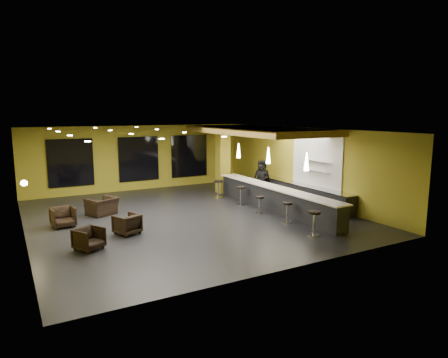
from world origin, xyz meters
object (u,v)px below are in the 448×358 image
armchair_b (127,224)px  bar_stool_0 (314,220)px  staff_c (262,178)px  armchair_d (102,206)px  pendant_1 (268,155)px  staff_b (262,180)px  prep_counter (303,194)px  pendant_0 (307,162)px  bar_counter (274,199)px  bar_stool_3 (241,193)px  bar_stool_1 (287,210)px  column (223,160)px  armchair_a (89,239)px  staff_a (261,181)px  bar_stool_4 (218,187)px  armchair_c (63,217)px  bar_stool_2 (259,203)px  pendant_2 (239,151)px

armchair_b → bar_stool_0: bar_stool_0 is taller
staff_c → armchair_d: staff_c is taller
pendant_1 → staff_b: (1.47, 2.54, -1.57)m
prep_counter → pendant_0: pendant_0 is taller
bar_counter → prep_counter: (2.00, 0.50, -0.07)m
staff_b → bar_stool_3: size_ratio=1.82×
prep_counter → bar_stool_1: 3.52m
column → armchair_a: column is taller
pendant_0 → staff_a: (0.98, 4.42, -1.52)m
bar_counter → armchair_a: 8.07m
staff_a → armchair_a: staff_a is taller
bar_stool_1 → bar_stool_4: (-0.16, 5.29, 0.04)m
staff_a → bar_stool_1: 4.52m
column → armchair_c: bearing=-161.2°
bar_counter → column: size_ratio=2.29×
staff_a → armchair_a: size_ratio=2.18×
armchair_c → pendant_1: bearing=-14.4°
staff_a → bar_stool_2: 3.16m
bar_counter → staff_c: staff_c is taller
pendant_2 → armchair_c: (-8.32, -1.23, -1.98)m
bar_stool_0 → armchair_c: bearing=144.3°
pendant_1 → pendant_2: size_ratio=1.00×
prep_counter → staff_c: (-0.71, 2.35, 0.49)m
staff_c → bar_stool_4: 2.27m
bar_counter → armchair_a: size_ratio=10.42×
pendant_1 → bar_stool_0: 4.52m
column → armchair_c: 8.90m
pendant_1 → bar_stool_0: size_ratio=0.81×
pendant_2 → bar_stool_3: size_ratio=0.82×
bar_stool_0 → bar_stool_3: bearing=87.9°
armchair_a → armchair_b: 1.78m
bar_stool_2 → pendant_1: bearing=36.3°
staff_b → bar_stool_2: (-2.32, -3.17, -0.31)m
staff_a → pendant_1: bearing=-95.6°
bar_counter → pendant_2: pendant_2 is taller
armchair_a → column: bearing=5.7°
column → bar_stool_2: (-0.85, -4.73, -1.28)m
staff_b → prep_counter: bearing=-68.1°
pendant_2 → staff_c: (1.29, -0.15, -1.43)m
pendant_2 → bar_stool_2: size_ratio=0.95×
prep_counter → pendant_0: bearing=-128.7°
bar_stool_2 → bar_stool_4: 3.64m
staff_a → armchair_b: staff_a is taller
staff_c → armchair_c: (-9.62, -1.08, -0.54)m
staff_a → bar_stool_3: bearing=-132.4°
armchair_a → armchair_d: bearing=41.9°
armchair_a → bar_counter: bearing=-21.6°
bar_stool_0 → bar_stool_2: bar_stool_0 is taller
bar_stool_1 → bar_stool_3: size_ratio=0.93×
armchair_b → bar_stool_4: (5.65, 3.77, 0.20)m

